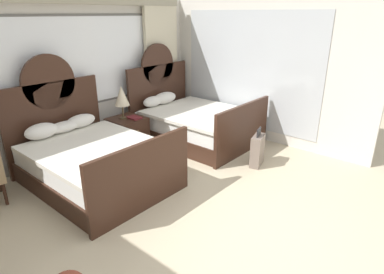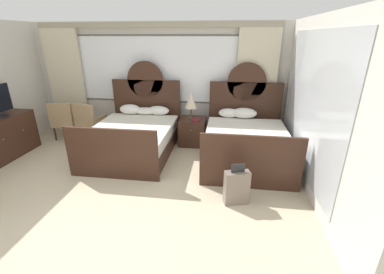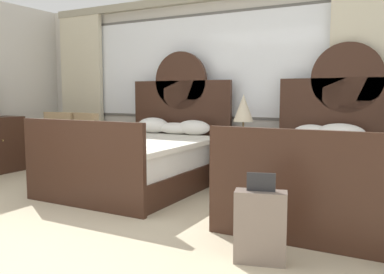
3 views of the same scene
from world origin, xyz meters
The scene contains 11 objects.
ground_plane centered at (0.00, 0.00, 0.00)m, with size 24.00×24.00×0.00m, color #BCAD8E.
wall_back_window centered at (0.00, 3.69, 1.42)m, with size 6.08×0.22×2.70m.
wall_right_mirror centered at (3.07, 1.57, 1.35)m, with size 0.08×4.29×2.70m.
bed_near_window centered at (-0.25, 2.49, 0.38)m, with size 1.65×2.20×1.85m.
bed_near_mirror centered at (2.11, 2.48, 0.37)m, with size 1.65×2.20×1.85m.
nightstand_between_beds centered at (0.94, 3.13, 0.30)m, with size 0.60×0.62×0.61m.
table_lamp_on_nightstand centered at (0.89, 3.17, 1.03)m, with size 0.27×0.27×0.61m.
book_on_nightstand centered at (1.02, 3.02, 0.62)m, with size 0.18×0.26×0.03m.
armchair_by_window_left centered at (-1.57, 3.05, 0.49)m, with size 0.65×0.65×0.92m.
armchair_by_window_centre centered at (-2.20, 3.04, 0.49)m, with size 0.60×0.60×0.92m.
suitcase_on_floor centered at (1.90, 0.91, 0.27)m, with size 0.40×0.25×0.66m.
Camera 2 is at (1.68, -2.45, 2.39)m, focal length 24.01 mm.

